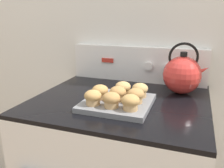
# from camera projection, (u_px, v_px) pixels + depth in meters

# --- Properties ---
(wall_back) EXTENTS (8.00, 0.05, 2.40)m
(wall_back) POSITION_uv_depth(u_px,v_px,m) (141.00, 32.00, 1.36)
(wall_back) COLOR silver
(wall_back) RESTS_ON ground_plane
(control_panel) EXTENTS (0.77, 0.07, 0.20)m
(control_panel) POSITION_uv_depth(u_px,v_px,m) (138.00, 64.00, 1.36)
(control_panel) COLOR white
(control_panel) RESTS_ON stove_range
(muffin_pan) EXTENTS (0.28, 0.28, 0.02)m
(muffin_pan) POSITION_uv_depth(u_px,v_px,m) (118.00, 103.00, 1.01)
(muffin_pan) COLOR slate
(muffin_pan) RESTS_ON stove_range
(muffin_r0_c0) EXTENTS (0.07, 0.07, 0.06)m
(muffin_r0_c0) POSITION_uv_depth(u_px,v_px,m) (93.00, 97.00, 0.96)
(muffin_r0_c0) COLOR tan
(muffin_r0_c0) RESTS_ON muffin_pan
(muffin_r0_c1) EXTENTS (0.07, 0.07, 0.06)m
(muffin_r0_c1) POSITION_uv_depth(u_px,v_px,m) (111.00, 100.00, 0.93)
(muffin_r0_c1) COLOR tan
(muffin_r0_c1) RESTS_ON muffin_pan
(muffin_r0_c2) EXTENTS (0.07, 0.07, 0.06)m
(muffin_r0_c2) POSITION_uv_depth(u_px,v_px,m) (130.00, 102.00, 0.90)
(muffin_r0_c2) COLOR tan
(muffin_r0_c2) RESTS_ON muffin_pan
(muffin_r1_c0) EXTENTS (0.07, 0.07, 0.06)m
(muffin_r1_c0) POSITION_uv_depth(u_px,v_px,m) (100.00, 92.00, 1.03)
(muffin_r1_c0) COLOR #A37A4C
(muffin_r1_c0) RESTS_ON muffin_pan
(muffin_r1_c1) EXTENTS (0.07, 0.07, 0.06)m
(muffin_r1_c1) POSITION_uv_depth(u_px,v_px,m) (118.00, 93.00, 1.00)
(muffin_r1_c1) COLOR tan
(muffin_r1_c1) RESTS_ON muffin_pan
(muffin_r1_c2) EXTENTS (0.07, 0.07, 0.06)m
(muffin_r1_c2) POSITION_uv_depth(u_px,v_px,m) (136.00, 95.00, 0.98)
(muffin_r1_c2) COLOR tan
(muffin_r1_c2) RESTS_ON muffin_pan
(muffin_r2_c1) EXTENTS (0.07, 0.07, 0.06)m
(muffin_r2_c1) POSITION_uv_depth(u_px,v_px,m) (123.00, 88.00, 1.08)
(muffin_r2_c1) COLOR olive
(muffin_r2_c1) RESTS_ON muffin_pan
(muffin_r2_c2) EXTENTS (0.07, 0.07, 0.06)m
(muffin_r2_c2) POSITION_uv_depth(u_px,v_px,m) (140.00, 90.00, 1.05)
(muffin_r2_c2) COLOR tan
(muffin_r2_c2) RESTS_ON muffin_pan
(tea_kettle) EXTENTS (0.22, 0.18, 0.25)m
(tea_kettle) POSITION_uv_depth(u_px,v_px,m) (182.00, 74.00, 1.15)
(tea_kettle) COLOR red
(tea_kettle) RESTS_ON stove_range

